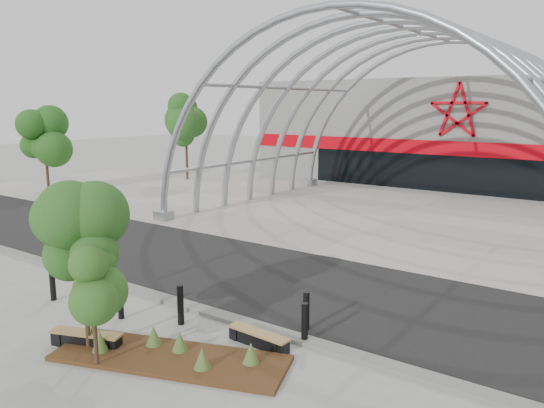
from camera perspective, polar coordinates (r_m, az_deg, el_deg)
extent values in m
plane|color=gray|center=(16.86, -8.05, -10.81)|extent=(140.00, 140.00, 0.00)
cube|color=black|center=(19.38, -0.87, -7.77)|extent=(140.00, 7.00, 0.02)
cube|color=#A49E94|center=(29.57, 13.04, -1.53)|extent=(60.00, 17.00, 0.04)
cube|color=slate|center=(16.67, -8.66, -10.86)|extent=(60.00, 0.50, 0.12)
cube|color=slate|center=(46.15, 21.95, 7.29)|extent=(34.00, 15.00, 8.00)
cube|color=black|center=(39.20, 19.07, 3.03)|extent=(22.00, 0.25, 2.60)
cube|color=#C0000C|center=(39.02, 19.23, 5.65)|extent=(34.00, 0.30, 1.00)
torus|color=#999FA4|center=(23.00, 5.81, -4.85)|extent=(20.36, 0.36, 20.36)
torus|color=#999FA4|center=(25.13, 8.65, -3.57)|extent=(20.36, 0.36, 20.36)
torus|color=#999FA4|center=(27.33, 11.02, -2.49)|extent=(20.36, 0.36, 20.36)
torus|color=#999FA4|center=(29.57, 13.04, -1.56)|extent=(20.36, 0.36, 20.36)
torus|color=#999FA4|center=(31.86, 14.77, -0.77)|extent=(20.36, 0.36, 20.36)
torus|color=#999FA4|center=(34.17, 16.27, -0.08)|extent=(20.36, 0.36, 20.36)
torus|color=#999FA4|center=(36.51, 17.57, 0.52)|extent=(20.36, 0.36, 20.36)
cylinder|color=#999FA4|center=(29.18, 13.91, 18.00)|extent=(0.20, 15.00, 0.20)
cylinder|color=#999FA4|center=(32.27, 1.66, 12.36)|extent=(0.20, 15.00, 0.20)
cylinder|color=#999FA4|center=(33.96, -2.03, 4.70)|extent=(0.20, 15.00, 0.20)
cube|color=#999FA4|center=(29.05, -11.57, -1.22)|extent=(0.80, 0.80, 0.50)
cube|color=#999FA4|center=(40.59, 4.07, 2.35)|extent=(0.80, 0.80, 0.50)
cube|color=#3D250F|center=(13.69, -10.93, -15.96)|extent=(6.07, 3.62, 0.11)
cone|color=#506F2E|center=(14.24, -18.02, -13.86)|extent=(0.40, 0.40, 0.50)
cone|color=#506F2E|center=(13.78, -9.90, -14.32)|extent=(0.40, 0.40, 0.50)
cone|color=#506F2E|center=(12.89, -7.52, -16.09)|extent=(0.40, 0.40, 0.50)
cone|color=#506F2E|center=(14.21, -12.62, -13.63)|extent=(0.40, 0.40, 0.50)
cone|color=#506F2E|center=(13.03, -2.29, -15.70)|extent=(0.40, 0.40, 0.50)
cone|color=#506F2E|center=(14.72, -18.76, -13.06)|extent=(0.40, 0.40, 0.50)
cylinder|color=#2F2512|center=(14.34, -19.31, -11.08)|extent=(0.12, 0.12, 1.96)
ellipsoid|color=#1F4918|center=(13.79, -19.77, -4.16)|extent=(1.68, 1.68, 2.14)
cylinder|color=#321E13|center=(13.46, -18.47, -13.46)|extent=(0.10, 0.10, 1.55)
ellipsoid|color=#2B4E1A|center=(12.96, -18.84, -7.77)|extent=(1.28, 1.28, 1.69)
cube|color=black|center=(14.87, -19.32, -13.72)|extent=(1.88, 1.00, 0.32)
cube|color=black|center=(15.24, -21.58, -13.14)|extent=(0.25, 0.43, 0.38)
cube|color=black|center=(14.49, -16.95, -14.10)|extent=(0.25, 0.43, 0.38)
cube|color=olive|center=(14.78, -19.38, -12.96)|extent=(1.95, 1.07, 0.06)
cube|color=black|center=(14.14, -1.45, -14.43)|extent=(1.80, 0.44, 0.30)
cube|color=black|center=(14.53, -3.53, -13.62)|extent=(0.13, 0.40, 0.36)
cube|color=black|center=(13.74, 0.75, -15.08)|extent=(0.13, 0.40, 0.36)
cube|color=olive|center=(14.05, -1.46, -13.68)|extent=(1.84, 0.50, 0.05)
cylinder|color=black|center=(18.35, -22.54, -7.87)|extent=(0.18, 0.18, 1.13)
cylinder|color=black|center=(16.23, -15.99, -9.99)|extent=(0.17, 0.17, 1.07)
cylinder|color=black|center=(15.44, -9.82, -10.65)|extent=(0.18, 0.18, 1.15)
cylinder|color=black|center=(14.87, 3.70, -11.44)|extent=(0.18, 0.18, 1.11)
cylinder|color=black|center=(14.15, 3.53, -12.68)|extent=(0.17, 0.17, 1.09)
cylinder|color=black|center=(44.21, -9.15, 4.75)|extent=(0.20, 0.20, 3.30)
ellipsoid|color=#184417|center=(44.00, -9.27, 8.64)|extent=(3.00, 3.00, 3.60)
cylinder|color=#2E2116|center=(41.16, -23.02, 3.21)|extent=(0.20, 0.20, 2.75)
ellipsoid|color=#164A12|center=(40.94, -23.27, 6.68)|extent=(2.55, 2.55, 3.00)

